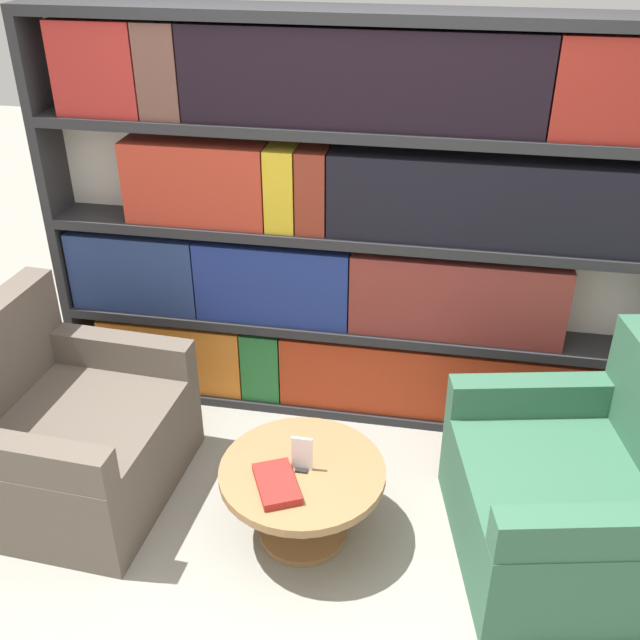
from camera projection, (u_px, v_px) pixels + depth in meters
name	position (u px, v px, depth m)	size (l,w,h in m)	color
ground_plane	(305.00, 591.00, 3.08)	(14.00, 14.00, 0.00)	gray
bookshelf	(353.00, 234.00, 3.68)	(3.13, 0.30, 2.07)	silver
armchair_left	(67.00, 436.00, 3.47)	(0.90, 0.99, 0.91)	brown
armchair_right	(574.00, 497.00, 3.12)	(1.03, 1.11, 0.91)	#336047
coffee_table	(303.00, 488.00, 3.22)	(0.71, 0.71, 0.38)	olive
table_sign	(302.00, 456.00, 3.13)	(0.09, 0.06, 0.16)	black
stray_book	(277.00, 484.00, 3.06)	(0.25, 0.30, 0.04)	maroon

